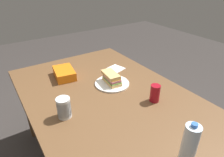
{
  "coord_description": "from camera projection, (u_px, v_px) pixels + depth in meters",
  "views": [
    {
      "loc": [
        -1.01,
        0.63,
        1.52
      ],
      "look_at": [
        0.11,
        -0.11,
        0.78
      ],
      "focal_mm": 31.78,
      "sensor_mm": 36.0,
      "label": 1
    }
  ],
  "objects": [
    {
      "name": "dining_table",
      "position": [
        108.0,
        104.0,
        1.46
      ],
      "size": [
        1.6,
        1.07,
        0.73
      ],
      "color": "brown",
      "rests_on": "ground_plane"
    },
    {
      "name": "paper_plate",
      "position": [
        112.0,
        83.0,
        1.55
      ],
      "size": [
        0.27,
        0.27,
        0.01
      ],
      "primitive_type": "cylinder",
      "color": "white",
      "rests_on": "dining_table"
    },
    {
      "name": "sandwich",
      "position": [
        112.0,
        78.0,
        1.53
      ],
      "size": [
        0.19,
        0.11,
        0.08
      ],
      "color": "#DBB26B",
      "rests_on": "paper_plate"
    },
    {
      "name": "soda_can_red",
      "position": [
        155.0,
        93.0,
        1.33
      ],
      "size": [
        0.07,
        0.07,
        0.12
      ],
      "primitive_type": "cylinder",
      "color": "maroon",
      "rests_on": "dining_table"
    },
    {
      "name": "chip_bag",
      "position": [
        64.0,
        73.0,
        1.64
      ],
      "size": [
        0.25,
        0.18,
        0.07
      ],
      "primitive_type": "cube",
      "rotation": [
        0.0,
        0.0,
        2.99
      ],
      "color": "orange",
      "rests_on": "dining_table"
    },
    {
      "name": "water_bottle_tall",
      "position": [
        189.0,
        145.0,
        0.88
      ],
      "size": [
        0.07,
        0.07,
        0.23
      ],
      "color": "silver",
      "rests_on": "dining_table"
    },
    {
      "name": "plastic_cup_stack",
      "position": [
        64.0,
        108.0,
        1.18
      ],
      "size": [
        0.08,
        0.08,
        0.13
      ],
      "color": "silver",
      "rests_on": "dining_table"
    },
    {
      "name": "paper_napkin",
      "position": [
        116.0,
        69.0,
        1.79
      ],
      "size": [
        0.16,
        0.16,
        0.01
      ],
      "primitive_type": "cube",
      "rotation": [
        0.0,
        0.0,
        0.27
      ],
      "color": "white",
      "rests_on": "dining_table"
    }
  ]
}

